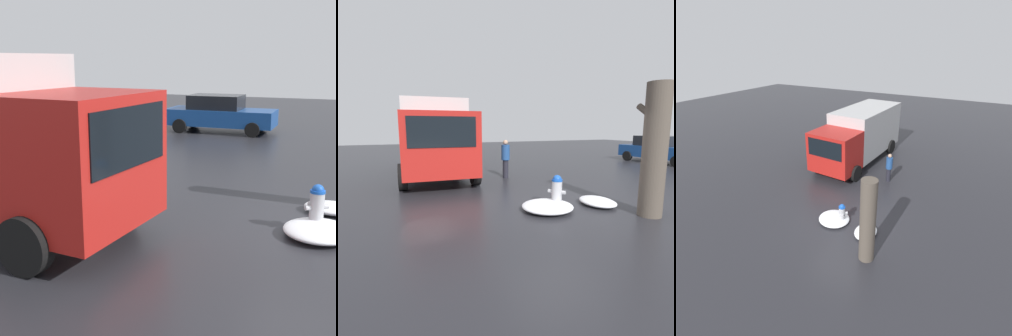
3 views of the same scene
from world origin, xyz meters
TOP-DOWN VIEW (x-y plane):
  - ground_plane at (0.00, 0.00)m, footprint 60.00×60.00m
  - fire_hydrant at (0.00, -0.00)m, footprint 0.42×0.39m
  - pedestrian at (4.38, -0.43)m, footprint 0.34×0.34m
  - parked_car at (5.16, -10.76)m, footprint 4.63×2.19m
  - snow_pile_by_hydrant at (-0.20, -1.17)m, footprint 1.12×0.84m
  - snow_pile_curbside at (-0.09, 0.33)m, footprint 1.24×1.30m

SIDE VIEW (x-z plane):
  - ground_plane at x=0.00m, z-range 0.00..0.00m
  - snow_pile_by_hydrant at x=-0.20m, z-range 0.00..0.20m
  - snow_pile_curbside at x=-0.09m, z-range 0.00..0.24m
  - fire_hydrant at x=0.00m, z-range 0.01..0.89m
  - parked_car at x=5.16m, z-range 0.01..1.59m
  - pedestrian at x=4.38m, z-range 0.07..1.64m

